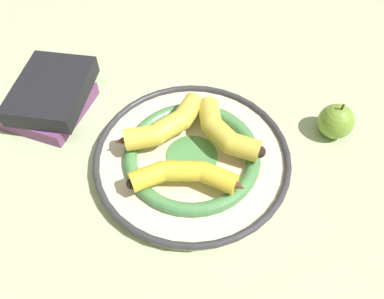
{
  "coord_description": "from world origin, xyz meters",
  "views": [
    {
      "loc": [
        0.33,
        0.23,
        0.55
      ],
      "look_at": [
        0.01,
        0.02,
        0.04
      ],
      "focal_mm": 35.0,
      "sensor_mm": 36.0,
      "label": 1
    }
  ],
  "objects_px": {
    "banana_b": "(223,130)",
    "banana_c": "(186,175)",
    "decorative_bowl": "(192,157)",
    "apple": "(336,121)",
    "book_stack": "(51,96)",
    "banana_a": "(165,126)"
  },
  "relations": [
    {
      "from": "banana_b",
      "to": "banana_c",
      "type": "xyz_separation_m",
      "value": [
        0.11,
        -0.0,
        -0.0
      ]
    },
    {
      "from": "decorative_bowl",
      "to": "banana_c",
      "type": "distance_m",
      "value": 0.07
    },
    {
      "from": "decorative_bowl",
      "to": "banana_b",
      "type": "relative_size",
      "value": 2.16
    },
    {
      "from": "banana_c",
      "to": "apple",
      "type": "relative_size",
      "value": 2.17
    },
    {
      "from": "banana_b",
      "to": "book_stack",
      "type": "relative_size",
      "value": 0.76
    },
    {
      "from": "banana_c",
      "to": "book_stack",
      "type": "relative_size",
      "value": 0.79
    },
    {
      "from": "decorative_bowl",
      "to": "banana_b",
      "type": "height_order",
      "value": "banana_b"
    },
    {
      "from": "banana_c",
      "to": "book_stack",
      "type": "bearing_deg",
      "value": -35.16
    },
    {
      "from": "decorative_bowl",
      "to": "apple",
      "type": "bearing_deg",
      "value": 137.26
    },
    {
      "from": "decorative_bowl",
      "to": "banana_a",
      "type": "bearing_deg",
      "value": -97.24
    },
    {
      "from": "banana_c",
      "to": "apple",
      "type": "height_order",
      "value": "apple"
    },
    {
      "from": "banana_a",
      "to": "book_stack",
      "type": "distance_m",
      "value": 0.24
    },
    {
      "from": "apple",
      "to": "decorative_bowl",
      "type": "bearing_deg",
      "value": -42.74
    },
    {
      "from": "banana_a",
      "to": "book_stack",
      "type": "relative_size",
      "value": 0.83
    },
    {
      "from": "decorative_bowl",
      "to": "banana_a",
      "type": "height_order",
      "value": "banana_a"
    },
    {
      "from": "banana_b",
      "to": "banana_c",
      "type": "bearing_deg",
      "value": -72.08
    },
    {
      "from": "banana_b",
      "to": "apple",
      "type": "height_order",
      "value": "apple"
    },
    {
      "from": "decorative_bowl",
      "to": "apple",
      "type": "xyz_separation_m",
      "value": [
        -0.2,
        0.18,
        0.02
      ]
    },
    {
      "from": "decorative_bowl",
      "to": "banana_c",
      "type": "relative_size",
      "value": 2.06
    },
    {
      "from": "banana_a",
      "to": "banana_b",
      "type": "bearing_deg",
      "value": -43.65
    },
    {
      "from": "banana_b",
      "to": "apple",
      "type": "bearing_deg",
      "value": 63.27
    },
    {
      "from": "decorative_bowl",
      "to": "book_stack",
      "type": "bearing_deg",
      "value": -83.13
    }
  ]
}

